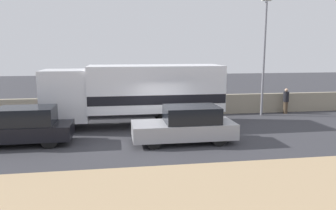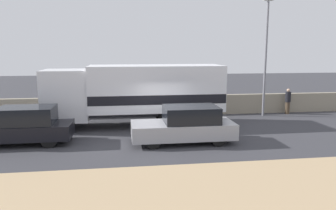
# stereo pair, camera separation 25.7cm
# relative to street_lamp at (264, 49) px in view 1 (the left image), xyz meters

# --- Properties ---
(ground_plane) EXTENTS (80.00, 80.00, 0.00)m
(ground_plane) POSITION_rel_street_lamp_xyz_m (-6.56, -4.65, -4.06)
(ground_plane) COLOR #38383D
(dirt_shoulder_foreground) EXTENTS (60.00, 4.27, 0.04)m
(dirt_shoulder_foreground) POSITION_rel_street_lamp_xyz_m (-6.56, -10.10, -4.04)
(dirt_shoulder_foreground) COLOR tan
(dirt_shoulder_foreground) RESTS_ON ground_plane
(stone_wall_backdrop) EXTENTS (60.00, 0.35, 1.22)m
(stone_wall_backdrop) POSITION_rel_street_lamp_xyz_m (-6.56, 0.91, -3.45)
(stone_wall_backdrop) COLOR gray
(stone_wall_backdrop) RESTS_ON ground_plane
(street_lamp) EXTENTS (0.56, 0.28, 7.02)m
(street_lamp) POSITION_rel_street_lamp_xyz_m (0.00, 0.00, 0.00)
(street_lamp) COLOR slate
(street_lamp) RESTS_ON ground_plane
(box_truck) EXTENTS (9.11, 2.61, 3.19)m
(box_truck) POSITION_rel_street_lamp_xyz_m (-7.68, -1.67, -2.23)
(box_truck) COLOR silver
(box_truck) RESTS_ON ground_plane
(car_hatchback) EXTENTS (4.43, 1.84, 1.59)m
(car_hatchback) POSITION_rel_street_lamp_xyz_m (-5.86, -5.10, -3.29)
(car_hatchback) COLOR #9E9EA3
(car_hatchback) RESTS_ON ground_plane
(car_sedan_second) EXTENTS (4.38, 1.72, 1.60)m
(car_sedan_second) POSITION_rel_street_lamp_xyz_m (-12.79, -4.37, -3.27)
(car_sedan_second) COLOR black
(car_sedan_second) RESTS_ON ground_plane
(pedestrian) EXTENTS (0.35, 0.35, 1.60)m
(pedestrian) POSITION_rel_street_lamp_xyz_m (1.77, 0.33, -3.23)
(pedestrian) COLOR #473828
(pedestrian) RESTS_ON ground_plane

